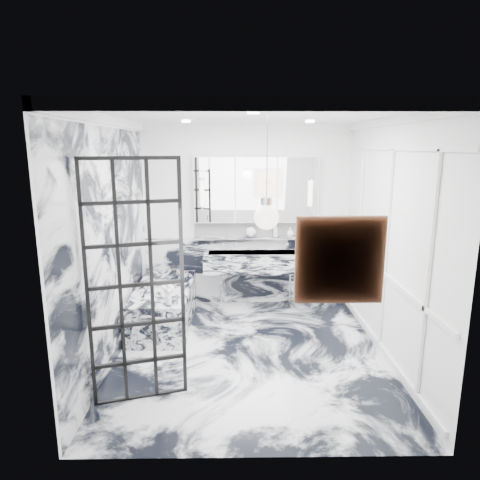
{
  "coord_description": "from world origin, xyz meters",
  "views": [
    {
      "loc": [
        -0.18,
        -4.81,
        2.47
      ],
      "look_at": [
        -0.11,
        0.5,
        1.3
      ],
      "focal_mm": 32.0,
      "sensor_mm": 36.0,
      "label": 1
    }
  ],
  "objects_px": {
    "crittall_door": "(136,285)",
    "mirror_cabinet": "(256,190)",
    "trough_sink": "(256,262)",
    "bathtub": "(164,305)"
  },
  "relations": [
    {
      "from": "mirror_cabinet",
      "to": "bathtub",
      "type": "height_order",
      "value": "mirror_cabinet"
    },
    {
      "from": "mirror_cabinet",
      "to": "trough_sink",
      "type": "bearing_deg",
      "value": -90.0
    },
    {
      "from": "trough_sink",
      "to": "bathtub",
      "type": "height_order",
      "value": "trough_sink"
    },
    {
      "from": "crittall_door",
      "to": "mirror_cabinet",
      "type": "relative_size",
      "value": 1.25
    },
    {
      "from": "crittall_door",
      "to": "mirror_cabinet",
      "type": "height_order",
      "value": "crittall_door"
    },
    {
      "from": "crittall_door",
      "to": "mirror_cabinet",
      "type": "bearing_deg",
      "value": 48.72
    },
    {
      "from": "crittall_door",
      "to": "bathtub",
      "type": "distance_m",
      "value": 2.04
    },
    {
      "from": "trough_sink",
      "to": "mirror_cabinet",
      "type": "xyz_separation_m",
      "value": [
        -0.0,
        0.17,
        1.09
      ]
    },
    {
      "from": "crittall_door",
      "to": "bathtub",
      "type": "bearing_deg",
      "value": 76.05
    },
    {
      "from": "crittall_door",
      "to": "bathtub",
      "type": "relative_size",
      "value": 1.44
    }
  ]
}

